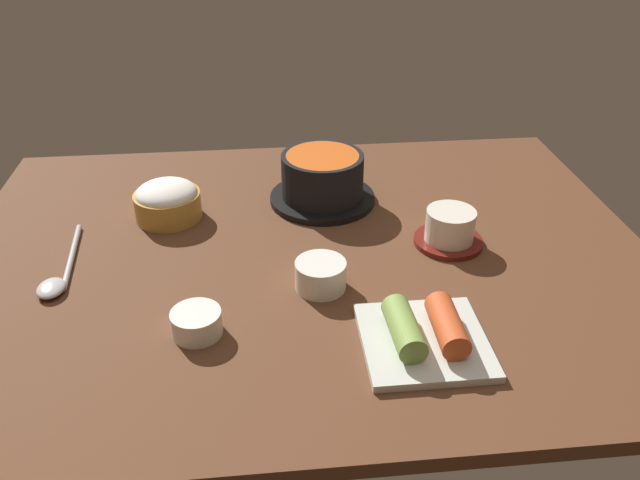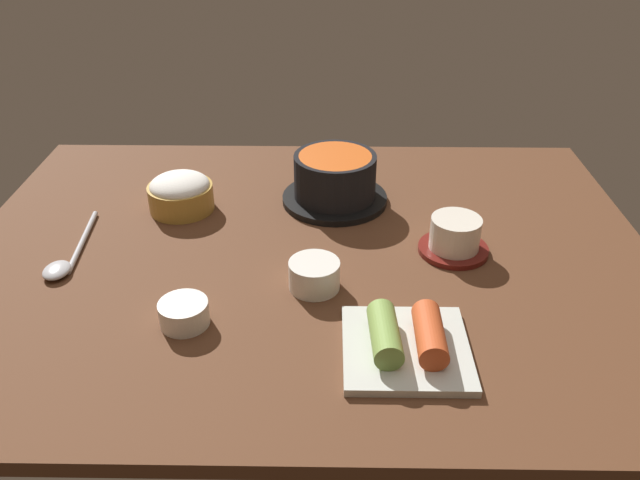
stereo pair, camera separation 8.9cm
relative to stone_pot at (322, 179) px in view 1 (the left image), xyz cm
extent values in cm
cube|color=#56331E|center=(-4.15, -15.18, -5.01)|extent=(100.00, 76.00, 2.00)
cylinder|color=black|center=(0.00, 0.00, -3.49)|extent=(17.17, 17.17, 1.04)
cylinder|color=black|center=(0.00, 0.00, 0.60)|extent=(13.24, 13.24, 7.14)
cylinder|color=#D15619|center=(0.00, 0.00, 3.87)|extent=(11.66, 11.66, 0.60)
cylinder|color=#B78C38|center=(-24.57, -2.99, -1.91)|extent=(10.29, 10.29, 4.18)
ellipsoid|color=white|center=(-24.57, -2.99, 0.18)|extent=(9.47, 9.47, 3.60)
cylinder|color=maroon|center=(16.99, -15.08, -3.61)|extent=(10.05, 10.05, 0.80)
cylinder|color=silver|center=(16.99, -15.08, -0.89)|extent=(7.15, 7.15, 4.62)
cylinder|color=#C6D18C|center=(16.99, -15.08, 1.12)|extent=(6.08, 6.08, 0.40)
cylinder|color=white|center=(-2.79, -24.23, -2.07)|extent=(6.76, 6.76, 3.88)
cylinder|color=#386B2D|center=(-2.79, -24.23, -0.43)|extent=(5.54, 5.54, 0.50)
cube|color=silver|center=(8.05, -36.91, -3.51)|extent=(14.53, 14.53, 1.00)
cylinder|color=#7A9E47|center=(5.50, -36.91, -1.32)|extent=(3.76, 8.86, 3.38)
cylinder|color=#C64C23|center=(10.59, -36.91, -1.32)|extent=(3.50, 8.76, 3.38)
cylinder|color=white|center=(-18.42, -32.08, -2.47)|extent=(6.07, 6.07, 3.07)
cylinder|color=#B73323|center=(-18.42, -32.08, -1.23)|extent=(4.98, 4.98, 0.50)
cylinder|color=#B7B7BC|center=(-37.14, -13.63, -3.61)|extent=(2.28, 16.59, 0.80)
ellipsoid|color=#B7B7BC|center=(-37.88, -21.89, -3.29)|extent=(3.60, 4.68, 1.26)
camera|label=1|loc=(-9.88, -92.88, 45.54)|focal=35.92mm
camera|label=2|loc=(-0.98, -93.26, 45.54)|focal=35.92mm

